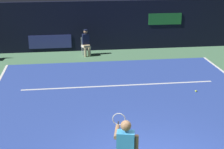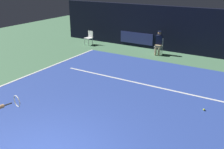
% 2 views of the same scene
% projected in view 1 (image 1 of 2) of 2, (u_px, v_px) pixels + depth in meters
% --- Properties ---
extents(ground_plane, '(31.12, 31.12, 0.00)m').
position_uv_depth(ground_plane, '(127.00, 104.00, 11.68)').
color(ground_plane, '#4C7A56').
extents(court_surface, '(9.63, 10.02, 0.01)m').
position_uv_depth(court_surface, '(127.00, 104.00, 11.68)').
color(court_surface, '#2D479E').
rests_on(court_surface, ground).
extents(line_service, '(7.51, 0.10, 0.01)m').
position_uv_depth(line_service, '(119.00, 86.00, 13.32)').
color(line_service, white).
rests_on(line_service, court_surface).
extents(back_wall, '(16.31, 0.33, 2.60)m').
position_uv_depth(back_wall, '(104.00, 26.00, 18.02)').
color(back_wall, black).
rests_on(back_wall, ground).
extents(line_judge_on_chair, '(0.49, 0.57, 1.32)m').
position_uv_depth(line_judge_on_chair, '(86.00, 42.00, 17.13)').
color(line_judge_on_chair, white).
rests_on(line_judge_on_chair, ground).
extents(tennis_ball, '(0.07, 0.07, 0.07)m').
position_uv_depth(tennis_ball, '(196.00, 91.00, 12.71)').
color(tennis_ball, '#CCE033').
rests_on(tennis_ball, court_surface).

